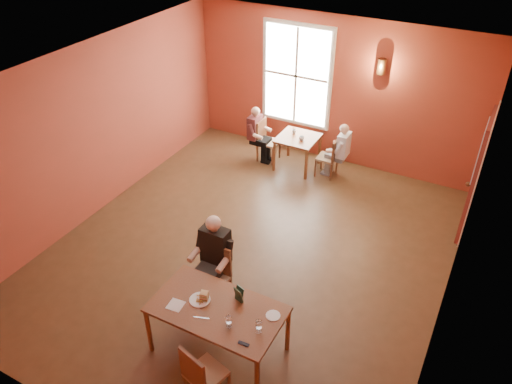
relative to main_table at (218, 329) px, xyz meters
The scene contains 29 objects.
ground 2.04m from the main_table, 106.84° to the left, with size 6.00×7.00×0.01m, color brown.
wall_back 5.56m from the main_table, 96.11° to the left, with size 6.00×0.04×3.00m, color brown.
wall_front 2.02m from the main_table, 110.14° to the right, with size 6.00×0.04×3.00m, color brown.
wall_left 4.21m from the main_table, 151.83° to the left, with size 0.04×7.00×3.00m, color brown.
wall_right 3.28m from the main_table, 38.39° to the left, with size 0.04×7.00×3.00m, color brown.
ceiling 3.29m from the main_table, 106.84° to the left, with size 6.00×7.00×0.04m, color white.
window 5.70m from the main_table, 104.42° to the left, with size 1.36×0.10×1.96m, color white.
door 4.88m from the main_table, 60.77° to the left, with size 0.12×1.04×2.10m, color maroon.
wall_sconce 5.63m from the main_table, 86.56° to the left, with size 0.16×0.16×0.28m, color brown.
main_table is the anchor object (origin of this frame).
chair_diner_main 0.82m from the main_table, 127.57° to the left, with size 0.41×0.41×0.94m, color #452B16, non-canonical shape.
diner_main 0.84m from the main_table, 128.88° to the left, with size 0.53×0.53×1.32m, color #311F15, non-canonical shape.
chair_empty 0.70m from the main_table, 70.00° to the right, with size 0.40×0.40×0.91m, color #5B2C12, non-canonical shape.
plate_food 0.48m from the main_table, behind, with size 0.27×0.27×0.03m, color silver.
sandwich 0.49m from the main_table, 169.13° to the left, with size 0.10×0.09×0.12m, color tan.
goblet_b 0.80m from the main_table, ahead, with size 0.08×0.08×0.19m, color white, non-canonical shape.
goblet_c 0.58m from the main_table, 33.14° to the right, with size 0.08×0.08×0.19m, color white, non-canonical shape.
menu_stand 0.57m from the main_table, 53.50° to the left, with size 0.13×0.06×0.21m, color #254029.
knife 0.45m from the main_table, 110.93° to the right, with size 0.20×0.02×0.00m, color white.
napkin 0.65m from the main_table, 157.28° to the right, with size 0.19×0.19×0.01m, color white.
side_plate 0.80m from the main_table, 17.42° to the left, with size 0.18×0.18×0.01m, color white.
sunglasses 0.75m from the main_table, 30.30° to the right, with size 0.13×0.04×0.02m, color black.
second_table 4.84m from the main_table, 102.08° to the left, with size 0.78×0.78×0.69m, color brown, non-canonical shape.
chair_diner_white 4.74m from the main_table, 94.38° to the left, with size 0.37×0.37×0.83m, color brown, non-canonical shape.
diner_white 4.75m from the main_table, 94.01° to the left, with size 0.45×0.45×1.11m, color white, non-canonical shape.
chair_diner_maroon 5.01m from the main_table, 109.36° to the left, with size 0.39×0.39×0.88m, color #47270F, non-canonical shape.
diner_maroon 5.03m from the main_table, 109.68° to the left, with size 0.46×0.46×1.14m, color maroon, non-canonical shape.
cup_a 4.74m from the main_table, 100.93° to the left, with size 0.11×0.11×0.08m, color white.
cup_b 4.99m from the main_table, 103.38° to the left, with size 0.09×0.09×0.08m, color silver.
Camera 1 is at (3.01, -5.48, 5.37)m, focal length 35.00 mm.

